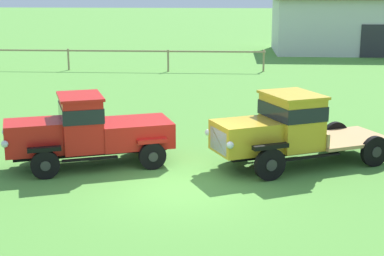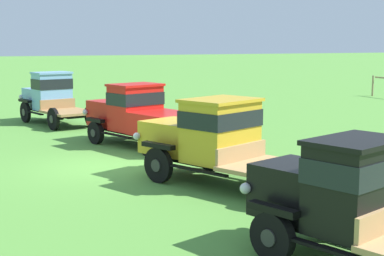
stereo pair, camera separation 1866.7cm
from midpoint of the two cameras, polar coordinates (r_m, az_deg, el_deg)
The scene contains 4 objects.
ground_plane at distance 13.55m, azimuth -37.59°, elevation -8.33°, with size 240.00×240.00×0.00m, color #518E38.
paddock_fence at distance 34.09m, azimuth -21.69°, elevation 7.08°, with size 18.26×0.55×1.34m.
vintage_truck_second_in_line at distance 16.46m, azimuth -41.62°, elevation -1.56°, with size 5.12×3.27×2.13m.
vintage_truck_midrow_center at distance 13.24m, azimuth -22.98°, elevation -1.69°, with size 5.80×4.04×2.18m.
Camera 1 is at (1.24, -14.72, 5.25)m, focal length 55.00 mm.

